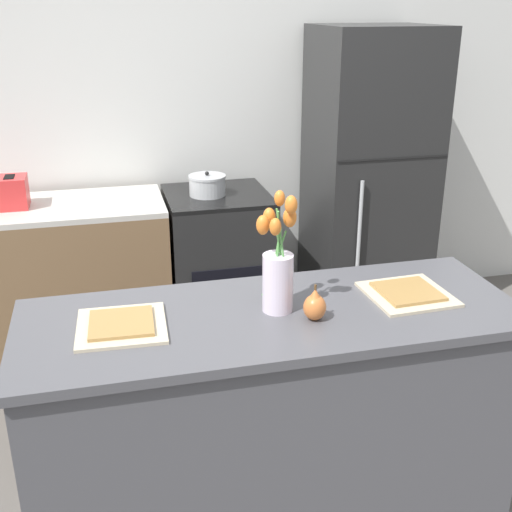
{
  "coord_description": "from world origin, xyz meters",
  "views": [
    {
      "loc": [
        -0.55,
        -1.97,
        1.95
      ],
      "look_at": [
        0.0,
        0.25,
        1.04
      ],
      "focal_mm": 45.0,
      "sensor_mm": 36.0,
      "label": 1
    }
  ],
  "objects_px": {
    "refrigerator": "(368,182)",
    "toaster": "(2,193)",
    "flower_vase": "(278,268)",
    "plate_setting_left": "(122,325)",
    "plate_setting_right": "(408,293)",
    "stove_range": "(219,265)",
    "pear_figurine": "(315,306)",
    "cooking_pot": "(207,185)"
  },
  "relations": [
    {
      "from": "refrigerator",
      "to": "toaster",
      "type": "distance_m",
      "value": 2.13
    },
    {
      "from": "flower_vase",
      "to": "plate_setting_left",
      "type": "xyz_separation_m",
      "value": [
        -0.55,
        -0.0,
        -0.15
      ]
    },
    {
      "from": "flower_vase",
      "to": "plate_setting_right",
      "type": "xyz_separation_m",
      "value": [
        0.51,
        -0.0,
        -0.15
      ]
    },
    {
      "from": "stove_range",
      "to": "refrigerator",
      "type": "relative_size",
      "value": 0.49
    },
    {
      "from": "refrigerator",
      "to": "flower_vase",
      "type": "relative_size",
      "value": 4.23
    },
    {
      "from": "pear_figurine",
      "to": "refrigerator",
      "type": "bearing_deg",
      "value": 61.27
    },
    {
      "from": "stove_range",
      "to": "pear_figurine",
      "type": "relative_size",
      "value": 6.9
    },
    {
      "from": "flower_vase",
      "to": "toaster",
      "type": "bearing_deg",
      "value": 124.68
    },
    {
      "from": "flower_vase",
      "to": "plate_setting_left",
      "type": "relative_size",
      "value": 1.39
    },
    {
      "from": "stove_range",
      "to": "cooking_pot",
      "type": "height_order",
      "value": "cooking_pot"
    },
    {
      "from": "toaster",
      "to": "cooking_pot",
      "type": "relative_size",
      "value": 1.3
    },
    {
      "from": "stove_range",
      "to": "refrigerator",
      "type": "bearing_deg",
      "value": 0.04
    },
    {
      "from": "refrigerator",
      "to": "toaster",
      "type": "bearing_deg",
      "value": 179.88
    },
    {
      "from": "flower_vase",
      "to": "cooking_pot",
      "type": "height_order",
      "value": "flower_vase"
    },
    {
      "from": "refrigerator",
      "to": "plate_setting_right",
      "type": "relative_size",
      "value": 5.89
    },
    {
      "from": "stove_range",
      "to": "refrigerator",
      "type": "distance_m",
      "value": 1.06
    },
    {
      "from": "flower_vase",
      "to": "plate_setting_left",
      "type": "height_order",
      "value": "flower_vase"
    },
    {
      "from": "stove_range",
      "to": "toaster",
      "type": "height_order",
      "value": "toaster"
    },
    {
      "from": "stove_range",
      "to": "plate_setting_right",
      "type": "height_order",
      "value": "plate_setting_right"
    },
    {
      "from": "flower_vase",
      "to": "cooking_pot",
      "type": "distance_m",
      "value": 1.57
    },
    {
      "from": "refrigerator",
      "to": "plate_setting_left",
      "type": "bearing_deg",
      "value": -134.85
    },
    {
      "from": "stove_range",
      "to": "flower_vase",
      "type": "xyz_separation_m",
      "value": [
        -0.08,
        -1.58,
        0.63
      ]
    },
    {
      "from": "flower_vase",
      "to": "toaster",
      "type": "height_order",
      "value": "flower_vase"
    },
    {
      "from": "toaster",
      "to": "cooking_pot",
      "type": "height_order",
      "value": "toaster"
    },
    {
      "from": "plate_setting_right",
      "to": "cooking_pot",
      "type": "distance_m",
      "value": 1.64
    },
    {
      "from": "refrigerator",
      "to": "plate_setting_right",
      "type": "bearing_deg",
      "value": -108.18
    },
    {
      "from": "refrigerator",
      "to": "plate_setting_left",
      "type": "distance_m",
      "value": 2.24
    },
    {
      "from": "flower_vase",
      "to": "pear_figurine",
      "type": "height_order",
      "value": "flower_vase"
    },
    {
      "from": "plate_setting_right",
      "to": "toaster",
      "type": "xyz_separation_m",
      "value": [
        -1.61,
        1.59,
        0.06
      ]
    },
    {
      "from": "plate_setting_left",
      "to": "plate_setting_right",
      "type": "distance_m",
      "value": 1.06
    },
    {
      "from": "pear_figurine",
      "to": "plate_setting_left",
      "type": "bearing_deg",
      "value": 171.45
    },
    {
      "from": "pear_figurine",
      "to": "stove_range",
      "type": "bearing_deg",
      "value": 90.88
    },
    {
      "from": "flower_vase",
      "to": "plate_setting_right",
      "type": "height_order",
      "value": "flower_vase"
    },
    {
      "from": "stove_range",
      "to": "plate_setting_right",
      "type": "relative_size",
      "value": 2.91
    },
    {
      "from": "pear_figurine",
      "to": "toaster",
      "type": "distance_m",
      "value": 2.07
    },
    {
      "from": "cooking_pot",
      "to": "plate_setting_right",
      "type": "bearing_deg",
      "value": -72.72
    },
    {
      "from": "refrigerator",
      "to": "plate_setting_left",
      "type": "xyz_separation_m",
      "value": [
        -1.58,
        -1.59,
        0.02
      ]
    },
    {
      "from": "stove_range",
      "to": "plate_setting_left",
      "type": "xyz_separation_m",
      "value": [
        -0.63,
        -1.59,
        0.48
      ]
    },
    {
      "from": "toaster",
      "to": "pear_figurine",
      "type": "bearing_deg",
      "value": -54.55
    },
    {
      "from": "pear_figurine",
      "to": "plate_setting_left",
      "type": "xyz_separation_m",
      "value": [
        -0.65,
        0.1,
        -0.04
      ]
    },
    {
      "from": "stove_range",
      "to": "cooking_pot",
      "type": "relative_size",
      "value": 4.21
    },
    {
      "from": "plate_setting_left",
      "to": "plate_setting_right",
      "type": "height_order",
      "value": "same"
    }
  ]
}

